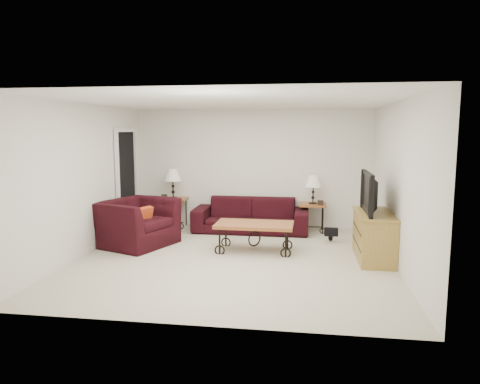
% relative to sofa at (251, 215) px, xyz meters
% --- Properties ---
extents(ground, '(5.00, 5.00, 0.00)m').
position_rel_sofa_xyz_m(ground, '(-0.03, -2.02, -0.34)').
color(ground, '#BBB69F').
rests_on(ground, ground).
extents(wall_back, '(5.00, 0.02, 2.50)m').
position_rel_sofa_xyz_m(wall_back, '(-0.03, 0.48, 0.91)').
color(wall_back, silver).
rests_on(wall_back, ground).
extents(wall_front, '(5.00, 0.02, 2.50)m').
position_rel_sofa_xyz_m(wall_front, '(-0.03, -4.52, 0.91)').
color(wall_front, silver).
rests_on(wall_front, ground).
extents(wall_left, '(0.02, 5.00, 2.50)m').
position_rel_sofa_xyz_m(wall_left, '(-2.53, -2.02, 0.91)').
color(wall_left, silver).
rests_on(wall_left, ground).
extents(wall_right, '(0.02, 5.00, 2.50)m').
position_rel_sofa_xyz_m(wall_right, '(2.47, -2.02, 0.91)').
color(wall_right, silver).
rests_on(wall_right, ground).
extents(ceiling, '(5.00, 5.00, 0.00)m').
position_rel_sofa_xyz_m(ceiling, '(-0.03, -2.02, 2.16)').
color(ceiling, white).
rests_on(ceiling, wall_back).
extents(doorway, '(0.08, 0.94, 2.04)m').
position_rel_sofa_xyz_m(doorway, '(-2.50, -0.37, 0.68)').
color(doorway, black).
rests_on(doorway, ground).
extents(sofa, '(2.33, 0.91, 0.68)m').
position_rel_sofa_xyz_m(sofa, '(0.00, 0.00, 0.00)').
color(sofa, black).
rests_on(sofa, ground).
extents(side_table_left, '(0.62, 0.62, 0.63)m').
position_rel_sofa_xyz_m(side_table_left, '(-1.69, 0.18, -0.03)').
color(side_table_left, brown).
rests_on(side_table_left, ground).
extents(side_table_right, '(0.54, 0.54, 0.58)m').
position_rel_sofa_xyz_m(side_table_right, '(1.25, 0.18, -0.05)').
color(side_table_right, brown).
rests_on(side_table_right, ground).
extents(lamp_left, '(0.38, 0.38, 0.63)m').
position_rel_sofa_xyz_m(lamp_left, '(-1.69, 0.18, 0.60)').
color(lamp_left, black).
rests_on(lamp_left, side_table_left).
extents(lamp_right, '(0.33, 0.33, 0.58)m').
position_rel_sofa_xyz_m(lamp_right, '(1.25, 0.18, 0.53)').
color(lamp_right, black).
rests_on(lamp_right, side_table_right).
extents(photo_frame_left, '(0.13, 0.05, 0.10)m').
position_rel_sofa_xyz_m(photo_frame_left, '(-1.84, 0.03, 0.34)').
color(photo_frame_left, black).
rests_on(photo_frame_left, side_table_left).
extents(photo_frame_right, '(0.12, 0.04, 0.10)m').
position_rel_sofa_xyz_m(photo_frame_right, '(1.40, 0.03, 0.29)').
color(photo_frame_right, black).
rests_on(photo_frame_right, side_table_right).
extents(coffee_table, '(1.33, 0.74, 0.49)m').
position_rel_sofa_xyz_m(coffee_table, '(0.25, -1.51, -0.09)').
color(coffee_table, brown).
rests_on(coffee_table, ground).
extents(armchair, '(1.49, 1.58, 0.82)m').
position_rel_sofa_xyz_m(armchair, '(-1.91, -1.39, 0.07)').
color(armchair, black).
rests_on(armchair, ground).
extents(throw_pillow, '(0.23, 0.38, 0.37)m').
position_rel_sofa_xyz_m(throw_pillow, '(-1.76, -1.44, 0.18)').
color(throw_pillow, '#B54617').
rests_on(throw_pillow, armchair).
extents(tv_stand, '(0.53, 1.27, 0.76)m').
position_rel_sofa_xyz_m(tv_stand, '(2.20, -1.68, 0.04)').
color(tv_stand, '#A7853E').
rests_on(tv_stand, ground).
extents(television, '(0.15, 1.13, 0.65)m').
position_rel_sofa_xyz_m(television, '(2.18, -1.68, 0.74)').
color(television, black).
rests_on(television, tv_stand).
extents(backpack, '(0.47, 0.43, 0.50)m').
position_rel_sofa_xyz_m(backpack, '(1.58, -0.58, -0.09)').
color(backpack, black).
rests_on(backpack, ground).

